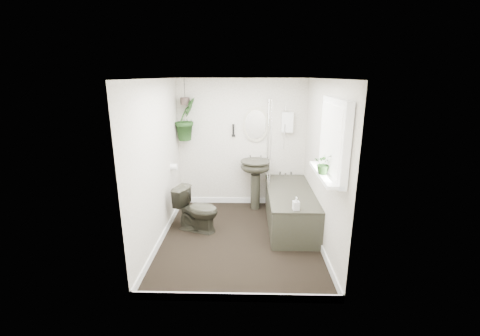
{
  "coord_description": "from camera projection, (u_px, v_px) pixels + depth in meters",
  "views": [
    {
      "loc": [
        0.12,
        -4.31,
        2.34
      ],
      "look_at": [
        0.0,
        0.15,
        1.05
      ],
      "focal_mm": 24.0,
      "sensor_mm": 36.0,
      "label": 1
    }
  ],
  "objects": [
    {
      "name": "ceiling",
      "position": [
        240.0,
        78.0,
        4.15
      ],
      "size": [
        2.3,
        2.8,
        0.02
      ],
      "primitive_type": "cube",
      "color": "white",
      "rests_on": "ground"
    },
    {
      "name": "wall_left",
      "position": [
        157.0,
        164.0,
        4.5
      ],
      "size": [
        0.02,
        2.8,
        2.3
      ],
      "primitive_type": "cube",
      "color": "silver",
      "rests_on": "ground"
    },
    {
      "name": "soap_bottle",
      "position": [
        296.0,
        203.0,
        4.34
      ],
      "size": [
        0.09,
        0.1,
        0.19
      ],
      "primitive_type": "imported",
      "rotation": [
        0.0,
        0.0,
        0.14
      ],
      "color": "#2B201F",
      "rests_on": "bathtub"
    },
    {
      "name": "shower_box",
      "position": [
        287.0,
        122.0,
        5.62
      ],
      "size": [
        0.2,
        0.1,
        0.35
      ],
      "primitive_type": "cube",
      "color": "white",
      "rests_on": "wall_back"
    },
    {
      "name": "window_blinds",
      "position": [
        330.0,
        139.0,
        3.63
      ],
      "size": [
        0.01,
        0.86,
        0.76
      ],
      "primitive_type": "cube",
      "color": "white",
      "rests_on": "wall_right"
    },
    {
      "name": "hanging_pot",
      "position": [
        185.0,
        101.0,
        5.48
      ],
      "size": [
        0.16,
        0.16,
        0.12
      ],
      "primitive_type": "cylinder",
      "color": "#3A2D28",
      "rests_on": "ceiling"
    },
    {
      "name": "wall_sconce",
      "position": [
        233.0,
        130.0,
        5.71
      ],
      "size": [
        0.04,
        0.04,
        0.22
      ],
      "primitive_type": "cylinder",
      "color": "black",
      "rests_on": "wall_back"
    },
    {
      "name": "wall_right",
      "position": [
        323.0,
        165.0,
        4.44
      ],
      "size": [
        0.02,
        2.8,
        2.3
      ],
      "primitive_type": "cube",
      "color": "silver",
      "rests_on": "ground"
    },
    {
      "name": "floor",
      "position": [
        240.0,
        239.0,
        4.79
      ],
      "size": [
        2.3,
        2.8,
        0.02
      ],
      "primitive_type": "cube",
      "color": "black",
      "rests_on": "ground"
    },
    {
      "name": "bathtub",
      "position": [
        290.0,
        208.0,
        5.17
      ],
      "size": [
        0.72,
        1.72,
        0.58
      ],
      "primitive_type": null,
      "color": "#2A2920",
      "rests_on": "floor"
    },
    {
      "name": "hanging_plant",
      "position": [
        186.0,
        119.0,
        5.57
      ],
      "size": [
        0.5,
        0.52,
        0.74
      ],
      "primitive_type": "imported",
      "rotation": [
        0.0,
        0.0,
        0.93
      ],
      "color": "black",
      "rests_on": "ceiling"
    },
    {
      "name": "wall_front",
      "position": [
        236.0,
        203.0,
        3.12
      ],
      "size": [
        2.3,
        0.02,
        2.3
      ],
      "primitive_type": "cube",
      "color": "silver",
      "rests_on": "ground"
    },
    {
      "name": "skirting",
      "position": [
        240.0,
        235.0,
        4.78
      ],
      "size": [
        2.3,
        2.8,
        0.1
      ],
      "primitive_type": "cube",
      "color": "white",
      "rests_on": "floor"
    },
    {
      "name": "pedestal_sink",
      "position": [
        255.0,
        185.0,
        5.75
      ],
      "size": [
        0.56,
        0.49,
        0.91
      ],
      "primitive_type": null,
      "rotation": [
        0.0,
        0.0,
        0.06
      ],
      "color": "#2A2920",
      "rests_on": "floor"
    },
    {
      "name": "toilet_roll_holder",
      "position": [
        174.0,
        167.0,
        5.24
      ],
      "size": [
        0.11,
        0.11,
        0.11
      ],
      "primitive_type": "cylinder",
      "rotation": [
        0.0,
        1.57,
        0.0
      ],
      "color": "white",
      "rests_on": "wall_left"
    },
    {
      "name": "window_recess",
      "position": [
        334.0,
        139.0,
        3.63
      ],
      "size": [
        0.08,
        1.0,
        0.9
      ],
      "primitive_type": "cube",
      "color": "white",
      "rests_on": "wall_right"
    },
    {
      "name": "bath_screen",
      "position": [
        269.0,
        141.0,
        5.37
      ],
      "size": [
        0.04,
        0.72,
        1.4
      ],
      "primitive_type": null,
      "color": "silver",
      "rests_on": "bathtub"
    },
    {
      "name": "toilet",
      "position": [
        197.0,
        209.0,
        4.96
      ],
      "size": [
        0.77,
        0.59,
        0.69
      ],
      "primitive_type": "imported",
      "rotation": [
        0.0,
        0.0,
        1.23
      ],
      "color": "#2A2920",
      "rests_on": "floor"
    },
    {
      "name": "window_sill",
      "position": [
        325.0,
        174.0,
        3.75
      ],
      "size": [
        0.18,
        1.0,
        0.04
      ],
      "primitive_type": "cube",
      "color": "white",
      "rests_on": "wall_right"
    },
    {
      "name": "wall_back",
      "position": [
        242.0,
        143.0,
        5.82
      ],
      "size": [
        2.3,
        0.02,
        2.3
      ],
      "primitive_type": "cube",
      "color": "silver",
      "rests_on": "ground"
    },
    {
      "name": "sill_plant",
      "position": [
        324.0,
        164.0,
        3.66
      ],
      "size": [
        0.26,
        0.24,
        0.25
      ],
      "primitive_type": "imported",
      "rotation": [
        0.0,
        0.0,
        -0.25
      ],
      "color": "black",
      "rests_on": "window_sill"
    },
    {
      "name": "oval_mirror",
      "position": [
        256.0,
        125.0,
        5.68
      ],
      "size": [
        0.46,
        0.03,
        0.62
      ],
      "primitive_type": "ellipsoid",
      "color": "#BCB59B",
      "rests_on": "wall_back"
    }
  ]
}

